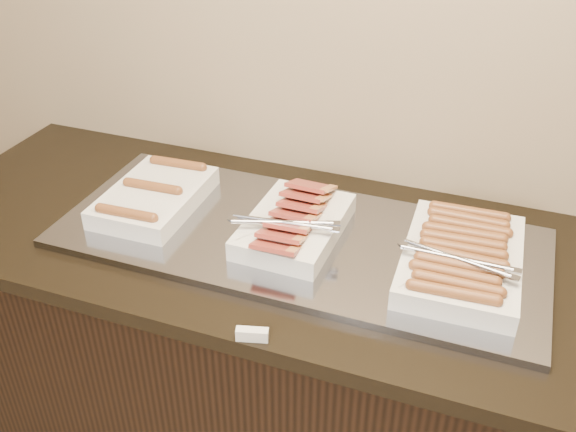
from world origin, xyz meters
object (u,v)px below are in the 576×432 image
(warming_tray, at_px, (298,238))
(dish_center, at_px, (294,224))
(dish_left, at_px, (155,196))
(dish_right, at_px, (461,258))
(counter, at_px, (296,369))

(warming_tray, distance_m, dish_center, 0.04)
(dish_left, bearing_deg, dish_right, -1.21)
(warming_tray, xyz_separation_m, dish_right, (0.39, -0.00, 0.04))
(warming_tray, height_order, dish_left, dish_left)
(dish_left, distance_m, dish_right, 0.80)
(counter, xyz_separation_m, dish_left, (-0.40, 0.00, 0.50))
(dish_right, bearing_deg, counter, 177.83)
(warming_tray, distance_m, dish_right, 0.40)
(counter, distance_m, warming_tray, 0.46)
(counter, xyz_separation_m, dish_center, (-0.01, -0.00, 0.50))
(counter, height_order, dish_center, dish_center)
(warming_tray, relative_size, dish_center, 3.46)
(dish_left, relative_size, dish_right, 0.85)
(warming_tray, bearing_deg, dish_center, -152.55)
(counter, distance_m, dish_left, 0.64)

